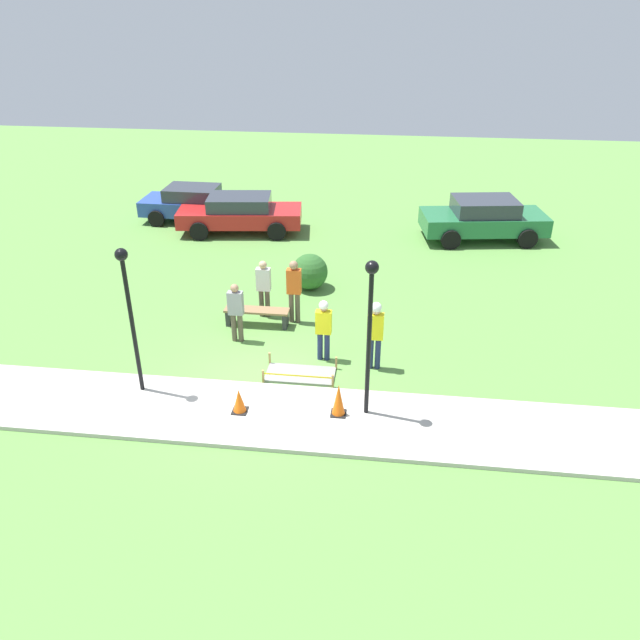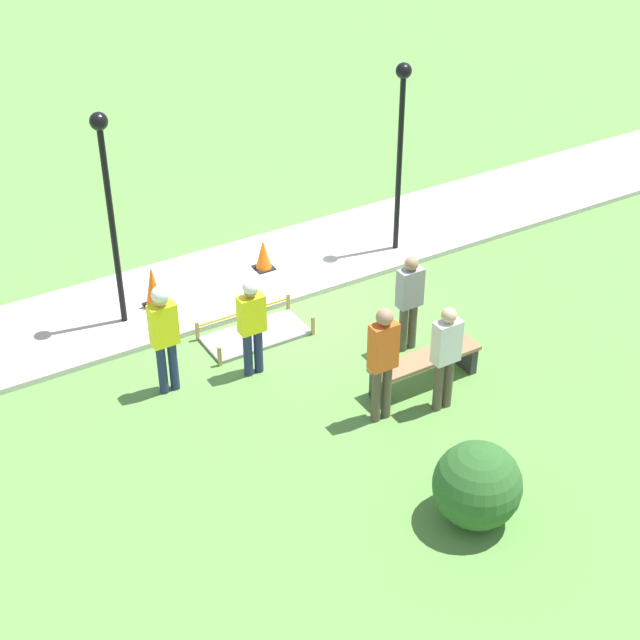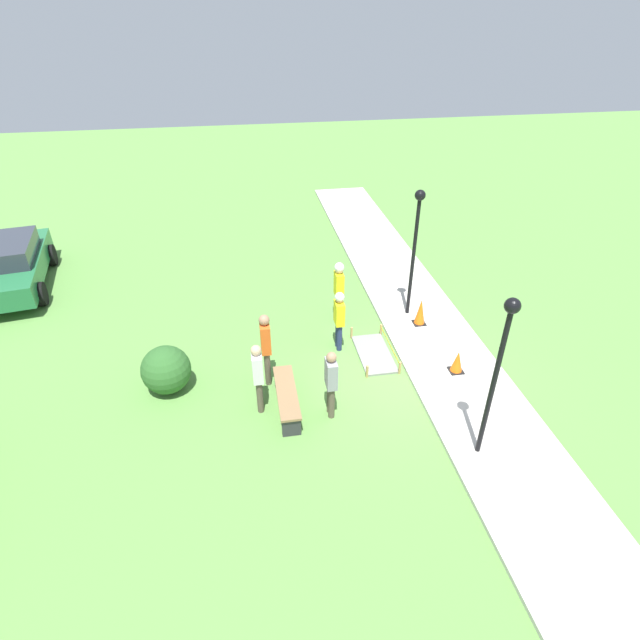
{
  "view_description": "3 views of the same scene",
  "coord_description": "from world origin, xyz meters",
  "views": [
    {
      "loc": [
        2.98,
        -12.22,
        8.4
      ],
      "look_at": [
        1.27,
        1.52,
        1.09
      ],
      "focal_mm": 35.0,
      "sensor_mm": 36.0,
      "label": 1
    },
    {
      "loc": [
        6.8,
        12.51,
        9.02
      ],
      "look_at": [
        0.53,
        2.02,
        1.02
      ],
      "focal_mm": 55.0,
      "sensor_mm": 36.0,
      "label": 2
    },
    {
      "loc": [
        -9.08,
        3.73,
        7.74
      ],
      "look_at": [
        1.21,
        1.95,
        1.03
      ],
      "focal_mm": 28.0,
      "sensor_mm": 36.0,
      "label": 3
    }
  ],
  "objects": [
    {
      "name": "worker_assistant",
      "position": [
        2.68,
        1.17,
        1.1
      ],
      "size": [
        0.4,
        0.26,
        1.83
      ],
      "color": "navy",
      "rests_on": "ground_plane"
    },
    {
      "name": "bystander_in_orange_shirt",
      "position": [
        0.31,
        3.37,
        1.08
      ],
      "size": [
        0.4,
        0.25,
        1.88
      ],
      "color": "brown",
      "rests_on": "ground_plane"
    },
    {
      "name": "parked_car_green",
      "position": [
        6.32,
        10.94,
        0.82
      ],
      "size": [
        4.84,
        2.74,
        1.57
      ],
      "rotation": [
        0.0,
        0.0,
        0.16
      ],
      "color": "#236B3D",
      "rests_on": "ground_plane"
    },
    {
      "name": "lamppost_near",
      "position": [
        2.6,
        -0.86,
        2.5
      ],
      "size": [
        0.28,
        0.28,
        3.63
      ],
      "color": "black",
      "rests_on": "sidewalk"
    },
    {
      "name": "park_bench",
      "position": [
        -0.71,
        3.03,
        0.36
      ],
      "size": [
        1.82,
        0.44,
        0.51
      ],
      "color": "#2D2D33",
      "rests_on": "ground_plane"
    },
    {
      "name": "worker_supervisor",
      "position": [
        1.37,
        1.43,
        0.98
      ],
      "size": [
        0.4,
        0.24,
        1.67
      ],
      "color": "navy",
      "rests_on": "ground_plane"
    },
    {
      "name": "bystander_in_gray_shirt",
      "position": [
        -0.61,
        3.62,
        0.98
      ],
      "size": [
        0.4,
        0.23,
        1.73
      ],
      "color": "brown",
      "rests_on": "ground_plane"
    },
    {
      "name": "wet_concrete_patch",
      "position": [
        0.9,
        0.58,
        0.04
      ],
      "size": [
        1.74,
        0.87,
        0.34
      ],
      "color": "gray",
      "rests_on": "ground_plane"
    },
    {
      "name": "lamppost_far",
      "position": [
        -2.68,
        -0.6,
        2.45
      ],
      "size": [
        0.28,
        0.28,
        3.54
      ],
      "color": "black",
      "rests_on": "sidewalk"
    },
    {
      "name": "traffic_cone_near_patch",
      "position": [
        -0.2,
        -1.18,
        0.38
      ],
      "size": [
        0.34,
        0.34,
        0.58
      ],
      "color": "black",
      "rests_on": "sidewalk"
    },
    {
      "name": "bystander_in_white_shirt",
      "position": [
        -1.05,
        2.1,
        0.95
      ],
      "size": [
        0.4,
        0.22,
        1.68
      ],
      "color": "brown",
      "rests_on": "ground_plane"
    },
    {
      "name": "sidewalk",
      "position": [
        0.0,
        -1.18,
        0.05
      ],
      "size": [
        28.0,
        2.36,
        0.1
      ],
      "color": "#BCB7AD",
      "rests_on": "ground_plane"
    },
    {
      "name": "ground_plane",
      "position": [
        0.0,
        0.0,
        0.0
      ],
      "size": [
        60.0,
        60.0,
        0.0
      ],
      "primitive_type": "plane",
      "color": "#5B8E42"
    },
    {
      "name": "traffic_cone_far_patch",
      "position": [
        2.0,
        -1.0,
        0.48
      ],
      "size": [
        0.34,
        0.34,
        0.77
      ],
      "color": "black",
      "rests_on": "sidewalk"
    },
    {
      "name": "shrub_rounded_near",
      "position": [
        0.43,
        5.69,
        0.57
      ],
      "size": [
        1.14,
        1.14,
        1.14
      ],
      "color": "#2D6028",
      "rests_on": "ground_plane"
    }
  ]
}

